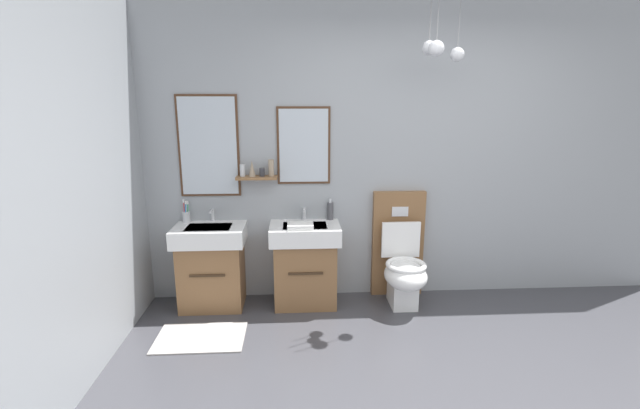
# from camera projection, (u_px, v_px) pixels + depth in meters

# --- Properties ---
(wall_back) EXTENTS (5.08, 0.66, 2.66)m
(wall_back) POSITION_uv_depth(u_px,v_px,m) (411.00, 154.00, 3.93)
(wall_back) COLOR #999EA3
(wall_back) RESTS_ON ground
(bath_mat) EXTENTS (0.68, 0.44, 0.01)m
(bath_mat) POSITION_uv_depth(u_px,v_px,m) (201.00, 338.00, 3.34)
(bath_mat) COLOR #9E9993
(bath_mat) RESTS_ON ground
(vanity_sink_left) EXTENTS (0.61, 0.45, 0.75)m
(vanity_sink_left) POSITION_uv_depth(u_px,v_px,m) (212.00, 264.00, 3.81)
(vanity_sink_left) COLOR brown
(vanity_sink_left) RESTS_ON ground
(tap_on_left_sink) EXTENTS (0.03, 0.13, 0.11)m
(tap_on_left_sink) POSITION_uv_depth(u_px,v_px,m) (212.00, 214.00, 3.87)
(tap_on_left_sink) COLOR silver
(tap_on_left_sink) RESTS_ON vanity_sink_left
(vanity_sink_right) EXTENTS (0.61, 0.45, 0.75)m
(vanity_sink_right) POSITION_uv_depth(u_px,v_px,m) (305.00, 262.00, 3.86)
(vanity_sink_right) COLOR brown
(vanity_sink_right) RESTS_ON ground
(tap_on_right_sink) EXTENTS (0.03, 0.13, 0.11)m
(tap_on_right_sink) POSITION_uv_depth(u_px,v_px,m) (304.00, 212.00, 3.91)
(tap_on_right_sink) COLOR silver
(tap_on_right_sink) RESTS_ON vanity_sink_right
(toilet) EXTENTS (0.48, 0.62, 1.00)m
(toilet) POSITION_uv_depth(u_px,v_px,m) (401.00, 263.00, 3.89)
(toilet) COLOR brown
(toilet) RESTS_ON ground
(toothbrush_cup) EXTENTS (0.07, 0.07, 0.21)m
(toothbrush_cup) POSITION_uv_depth(u_px,v_px,m) (186.00, 215.00, 3.84)
(toothbrush_cup) COLOR silver
(toothbrush_cup) RESTS_ON vanity_sink_left
(soap_dispenser) EXTENTS (0.06, 0.06, 0.19)m
(soap_dispenser) POSITION_uv_depth(u_px,v_px,m) (330.00, 211.00, 3.92)
(soap_dispenser) COLOR #4C4C51
(soap_dispenser) RESTS_ON vanity_sink_right
(folded_hand_towel) EXTENTS (0.22, 0.16, 0.04)m
(folded_hand_towel) POSITION_uv_depth(u_px,v_px,m) (300.00, 226.00, 3.65)
(folded_hand_towel) COLOR white
(folded_hand_towel) RESTS_ON vanity_sink_right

